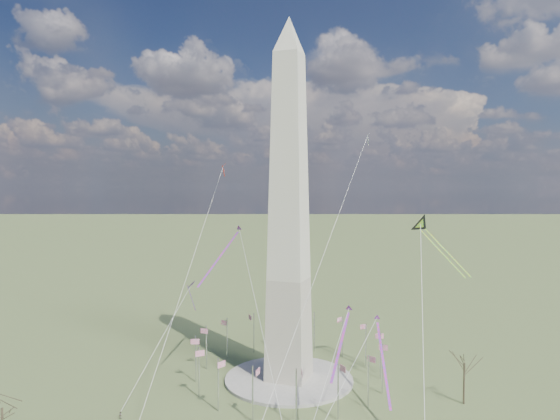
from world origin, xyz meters
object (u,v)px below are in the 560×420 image
(washington_monument, at_px, (289,210))
(kite_delta_black, at_px, (423,228))
(tree_near, at_px, (464,360))
(person_west, at_px, (120,415))

(washington_monument, relative_size, kite_delta_black, 6.10)
(washington_monument, xyz_separation_m, tree_near, (46.18, 0.45, -36.82))
(washington_monument, distance_m, tree_near, 59.07)
(washington_monument, xyz_separation_m, person_west, (-29.72, -35.41, -47.12))
(washington_monument, relative_size, tree_near, 6.41)
(person_west, relative_size, kite_delta_black, 0.10)
(washington_monument, distance_m, kite_delta_black, 36.72)
(washington_monument, relative_size, person_west, 60.31)
(person_west, bearing_deg, kite_delta_black, -140.79)
(person_west, distance_m, kite_delta_black, 89.38)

